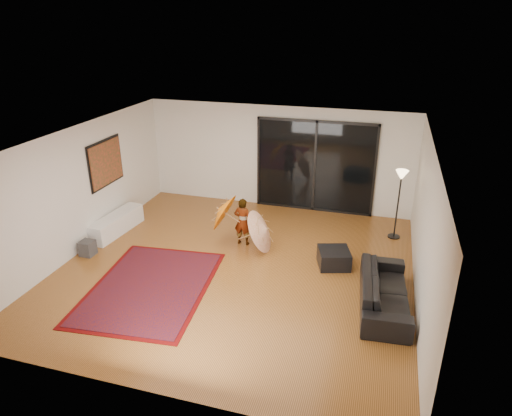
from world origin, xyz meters
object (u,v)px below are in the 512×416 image
at_px(ottoman, 334,258).
at_px(child, 243,222).
at_px(media_console, 117,224).
at_px(sofa, 385,291).

xyz_separation_m(ottoman, child, (-2.10, 0.41, 0.37)).
height_order(media_console, child, child).
bearing_deg(media_console, ottoman, 3.64).
relative_size(media_console, ottoman, 2.58).
bearing_deg(ottoman, media_console, 178.53).
distance_m(ottoman, child, 2.17).
xyz_separation_m(media_console, child, (3.06, 0.28, 0.33)).
bearing_deg(child, media_console, 7.93).
relative_size(sofa, child, 1.90).
xyz_separation_m(media_console, sofa, (6.20, -1.30, 0.08)).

